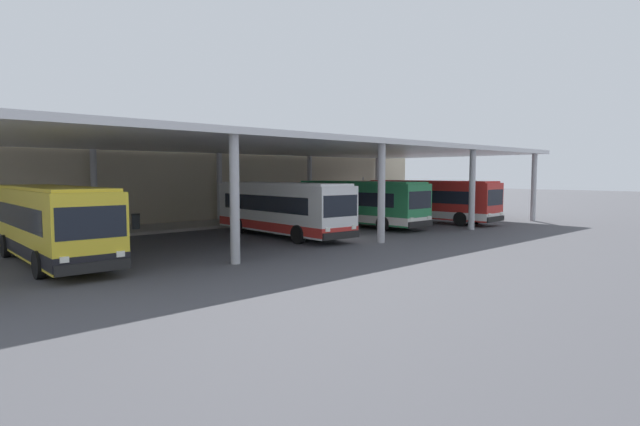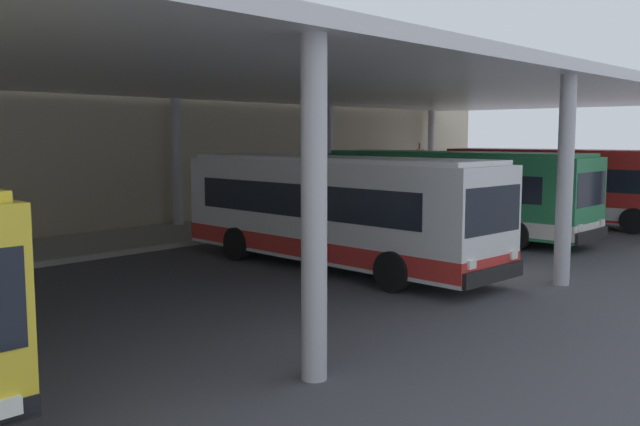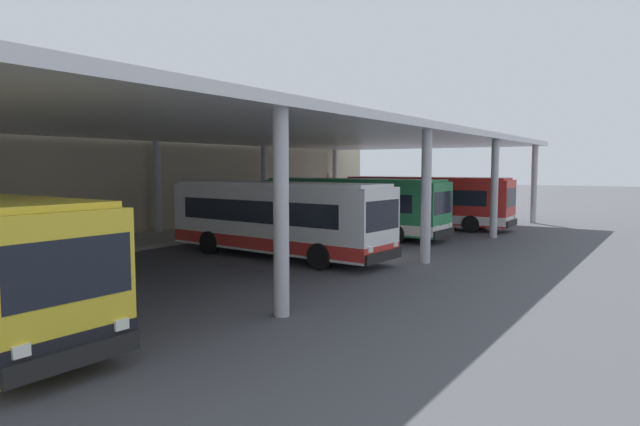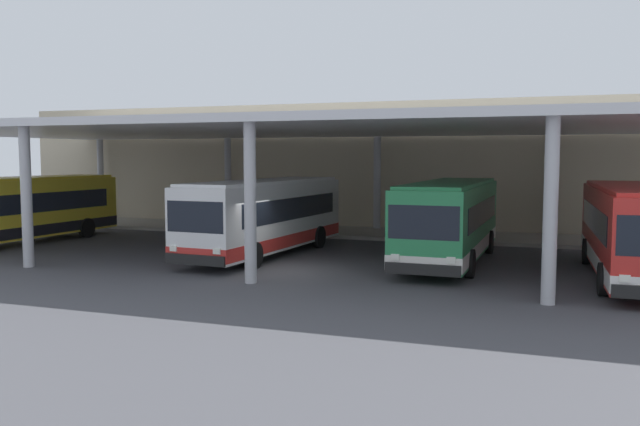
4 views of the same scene
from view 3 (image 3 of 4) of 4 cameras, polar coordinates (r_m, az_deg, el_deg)
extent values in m
plane|color=#47474C|center=(23.05, 5.27, -4.65)|extent=(200.00, 200.00, 0.00)
cube|color=#A39E93|center=(30.40, -14.56, -2.30)|extent=(42.00, 4.50, 0.18)
cube|color=#C1B293|center=(32.69, -18.48, 4.29)|extent=(48.00, 1.60, 7.23)
cube|color=silver|center=(25.87, -5.50, 8.39)|extent=(40.00, 17.00, 0.30)
cylinder|color=#B2B2B7|center=(13.65, -4.13, -0.10)|extent=(0.40, 0.40, 5.25)
cylinder|color=#B2B2B7|center=(21.67, 11.13, 1.67)|extent=(0.40, 0.40, 5.25)
cylinder|color=#B2B2B7|center=(31.53, -16.77, 2.53)|extent=(0.40, 0.40, 5.25)
cylinder|color=#B2B2B7|center=(30.40, 17.93, 2.42)|extent=(0.40, 0.40, 5.25)
cylinder|color=#B2B2B7|center=(38.06, -5.92, 3.08)|extent=(0.40, 0.40, 5.25)
cylinder|color=#B2B2B7|center=(39.37, 21.66, 2.82)|extent=(0.40, 0.40, 5.25)
cylinder|color=#B2B2B7|center=(45.55, 1.57, 3.39)|extent=(0.40, 0.40, 5.25)
cube|color=black|center=(10.19, -24.88, -5.50)|extent=(2.30, 0.20, 1.10)
cube|color=black|center=(10.48, -24.33, -13.66)|extent=(2.45, 0.24, 0.36)
cube|color=yellow|center=(10.11, -25.13, -0.90)|extent=(1.75, 0.18, 0.28)
cube|color=white|center=(10.00, -29.02, -12.65)|extent=(0.28, 0.09, 0.20)
cube|color=white|center=(10.84, -20.22, -10.98)|extent=(0.28, 0.09, 0.20)
cylinder|color=black|center=(12.76, -24.07, -10.57)|extent=(0.31, 1.01, 1.00)
cube|color=white|center=(22.88, -4.61, -0.42)|extent=(3.12, 10.53, 2.70)
cube|color=red|center=(23.00, -4.60, -2.90)|extent=(3.14, 10.55, 0.50)
cube|color=black|center=(22.96, -4.90, 0.35)|extent=(3.04, 8.66, 0.90)
cube|color=black|center=(19.79, 6.53, -0.24)|extent=(2.30, 0.26, 1.10)
cube|color=black|center=(19.94, 6.71, -4.55)|extent=(2.46, 0.31, 0.36)
cube|color=white|center=(22.80, -4.64, 3.12)|extent=(2.89, 10.10, 0.12)
cube|color=yellow|center=(19.75, 6.48, 2.13)|extent=(1.75, 0.22, 0.28)
cube|color=white|center=(19.13, 5.32, -3.88)|extent=(0.28, 0.10, 0.20)
cube|color=white|center=(20.66, 7.97, -3.25)|extent=(0.28, 0.10, 0.20)
cylinder|color=black|center=(20.06, -0.06, -4.61)|extent=(0.34, 1.01, 1.00)
cylinder|color=black|center=(22.03, 3.82, -3.76)|extent=(0.34, 1.01, 1.00)
cylinder|color=black|center=(24.20, -11.60, -3.07)|extent=(0.34, 1.01, 1.00)
cylinder|color=black|center=(25.86, -7.50, -2.51)|extent=(0.34, 1.01, 1.00)
cube|color=#28844C|center=(29.58, 3.47, 0.79)|extent=(2.60, 10.42, 2.70)
cube|color=white|center=(29.67, 3.46, -1.14)|extent=(2.62, 10.44, 0.50)
cube|color=black|center=(29.64, 3.23, 1.38)|extent=(2.62, 8.55, 0.90)
cube|color=black|center=(27.26, 12.79, 1.07)|extent=(2.30, 0.14, 1.10)
cube|color=black|center=(27.37, 12.91, -2.08)|extent=(2.45, 0.18, 0.36)
cube|color=#2A8B50|center=(29.51, 3.49, 3.52)|extent=(2.40, 10.01, 0.12)
cube|color=yellow|center=(27.24, 12.76, 2.79)|extent=(1.75, 0.14, 0.28)
cube|color=white|center=(26.50, 12.18, -1.52)|extent=(0.28, 0.08, 0.20)
cube|color=white|center=(28.17, 13.58, -1.18)|extent=(0.28, 0.08, 0.20)
cylinder|color=black|center=(27.08, 7.97, -2.18)|extent=(0.29, 1.00, 1.00)
cylinder|color=black|center=(29.28, 10.12, -1.68)|extent=(0.29, 1.00, 1.00)
cylinder|color=black|center=(30.27, -2.39, -1.39)|extent=(0.29, 1.00, 1.00)
cylinder|color=black|center=(32.25, 0.23, -1.00)|extent=(0.29, 1.00, 1.00)
cube|color=red|center=(34.60, 11.10, 1.30)|extent=(2.89, 10.49, 2.70)
cube|color=white|center=(34.67, 11.07, -0.35)|extent=(2.91, 10.51, 0.50)
cube|color=black|center=(34.63, 10.87, 1.81)|extent=(2.86, 8.62, 0.90)
cube|color=black|center=(33.12, 19.47, 1.56)|extent=(2.30, 0.21, 1.10)
cube|color=black|center=(33.21, 19.55, -1.03)|extent=(2.45, 0.25, 0.36)
cube|color=red|center=(34.54, 11.13, 3.64)|extent=(2.68, 10.06, 0.12)
cube|color=yellow|center=(33.09, 19.46, 2.98)|extent=(1.75, 0.19, 0.28)
cube|color=white|center=(32.30, 19.21, -0.55)|extent=(0.28, 0.09, 0.20)
cube|color=white|center=(34.06, 19.87, -0.30)|extent=(0.28, 0.09, 0.20)
cylinder|color=black|center=(32.52, 15.61, -1.13)|extent=(0.32, 1.01, 1.00)
cylinder|color=black|center=(34.87, 16.74, -0.77)|extent=(0.32, 1.01, 1.00)
cylinder|color=black|center=(34.70, 5.92, -0.61)|extent=(0.32, 1.01, 1.00)
cylinder|color=black|center=(36.91, 7.58, -0.30)|extent=(0.32, 1.01, 1.00)
cylinder|color=#33383D|center=(25.77, -26.64, -2.72)|extent=(0.48, 0.48, 0.90)
cylinder|color=black|center=(25.71, -26.68, -1.64)|extent=(0.52, 0.52, 0.08)
cylinder|color=#B2B2B7|center=(40.03, 0.84, 1.98)|extent=(0.12, 0.12, 3.20)
cube|color=orange|center=(40.00, 0.87, 2.53)|extent=(0.70, 0.04, 1.80)
camera|label=1|loc=(8.89, 128.47, -3.88)|focal=28.22mm
camera|label=2|loc=(3.30, 10.21, 3.91)|focal=39.04mm
camera|label=4|loc=(31.35, 54.57, 3.46)|focal=37.00mm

